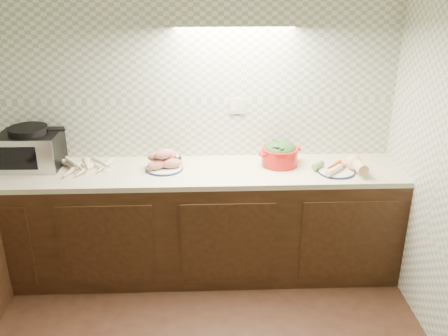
{
  "coord_description": "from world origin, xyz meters",
  "views": [
    {
      "loc": [
        0.3,
        -2.01,
        2.4
      ],
      "look_at": [
        0.42,
        1.25,
        1.02
      ],
      "focal_mm": 40.0,
      "sensor_mm": 36.0,
      "label": 1
    }
  ],
  "objects_px": {
    "onion_bowl": "(173,159)",
    "veg_plate": "(344,166)",
    "toaster_oven": "(31,148)",
    "parsnip_pile": "(80,166)",
    "sweet_potato_plate": "(164,162)",
    "dutch_oven": "(280,153)"
  },
  "relations": [
    {
      "from": "toaster_oven",
      "to": "sweet_potato_plate",
      "type": "xyz_separation_m",
      "value": [
        1.02,
        -0.09,
        -0.09
      ]
    },
    {
      "from": "dutch_oven",
      "to": "sweet_potato_plate",
      "type": "bearing_deg",
      "value": 159.19
    },
    {
      "from": "toaster_oven",
      "to": "dutch_oven",
      "type": "distance_m",
      "value": 1.92
    },
    {
      "from": "parsnip_pile",
      "to": "sweet_potato_plate",
      "type": "xyz_separation_m",
      "value": [
        0.64,
        0.02,
        0.02
      ]
    },
    {
      "from": "parsnip_pile",
      "to": "sweet_potato_plate",
      "type": "bearing_deg",
      "value": 1.39
    },
    {
      "from": "veg_plate",
      "to": "dutch_oven",
      "type": "bearing_deg",
      "value": 161.79
    },
    {
      "from": "toaster_oven",
      "to": "parsnip_pile",
      "type": "distance_m",
      "value": 0.42
    },
    {
      "from": "toaster_oven",
      "to": "onion_bowl",
      "type": "height_order",
      "value": "toaster_oven"
    },
    {
      "from": "sweet_potato_plate",
      "to": "dutch_oven",
      "type": "height_order",
      "value": "dutch_oven"
    },
    {
      "from": "toaster_oven",
      "to": "parsnip_pile",
      "type": "xyz_separation_m",
      "value": [
        0.39,
        -0.1,
        -0.11
      ]
    },
    {
      "from": "dutch_oven",
      "to": "veg_plate",
      "type": "distance_m",
      "value": 0.5
    },
    {
      "from": "parsnip_pile",
      "to": "onion_bowl",
      "type": "height_order",
      "value": "onion_bowl"
    },
    {
      "from": "parsnip_pile",
      "to": "sweet_potato_plate",
      "type": "relative_size",
      "value": 1.42
    },
    {
      "from": "toaster_oven",
      "to": "parsnip_pile",
      "type": "relative_size",
      "value": 1.11
    },
    {
      "from": "dutch_oven",
      "to": "onion_bowl",
      "type": "bearing_deg",
      "value": 151.63
    },
    {
      "from": "parsnip_pile",
      "to": "dutch_oven",
      "type": "height_order",
      "value": "dutch_oven"
    },
    {
      "from": "onion_bowl",
      "to": "veg_plate",
      "type": "height_order",
      "value": "veg_plate"
    },
    {
      "from": "sweet_potato_plate",
      "to": "dutch_oven",
      "type": "xyz_separation_m",
      "value": [
        0.9,
        0.05,
        0.04
      ]
    },
    {
      "from": "toaster_oven",
      "to": "parsnip_pile",
      "type": "height_order",
      "value": "toaster_oven"
    },
    {
      "from": "dutch_oven",
      "to": "parsnip_pile",
      "type": "bearing_deg",
      "value": 158.5
    },
    {
      "from": "veg_plate",
      "to": "sweet_potato_plate",
      "type": "bearing_deg",
      "value": 175.52
    },
    {
      "from": "toaster_oven",
      "to": "sweet_potato_plate",
      "type": "bearing_deg",
      "value": -3.73
    }
  ]
}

